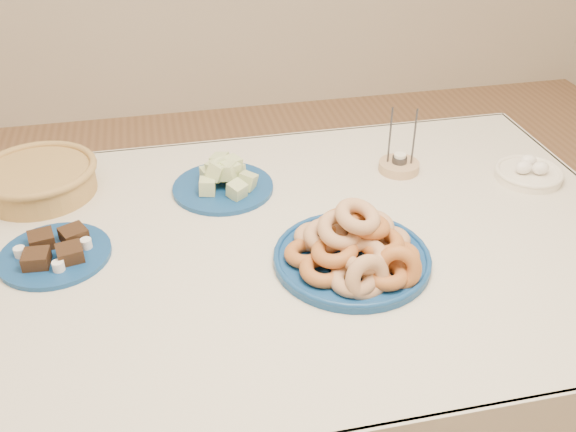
% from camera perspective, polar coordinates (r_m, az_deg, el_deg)
% --- Properties ---
extents(dining_table, '(1.71, 1.11, 0.75)m').
position_cam_1_polar(dining_table, '(1.56, -0.39, -5.36)').
color(dining_table, brown).
rests_on(dining_table, ground).
extents(donut_platter, '(0.38, 0.38, 0.16)m').
position_cam_1_polar(donut_platter, '(1.41, 5.92, -3.02)').
color(donut_platter, navy).
rests_on(donut_platter, dining_table).
extents(melon_plate, '(0.34, 0.34, 0.09)m').
position_cam_1_polar(melon_plate, '(1.68, -5.73, 3.15)').
color(melon_plate, navy).
rests_on(melon_plate, dining_table).
extents(brownie_plate, '(0.30, 0.30, 0.04)m').
position_cam_1_polar(brownie_plate, '(1.53, -19.99, -3.03)').
color(brownie_plate, navy).
rests_on(brownie_plate, dining_table).
extents(wicker_basket, '(0.34, 0.34, 0.08)m').
position_cam_1_polar(wicker_basket, '(1.77, -21.31, 3.13)').
color(wicker_basket, olive).
rests_on(wicker_basket, dining_table).
extents(candle_holder, '(0.14, 0.14, 0.19)m').
position_cam_1_polar(candle_holder, '(1.80, 9.84, 4.49)').
color(candle_holder, tan).
rests_on(candle_holder, dining_table).
extents(egg_bowl, '(0.19, 0.19, 0.06)m').
position_cam_1_polar(egg_bowl, '(1.85, 20.62, 3.64)').
color(egg_bowl, white).
rests_on(egg_bowl, dining_table).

